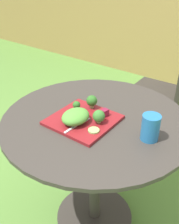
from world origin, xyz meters
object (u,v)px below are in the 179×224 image
object	(u,v)px
drinking_glass	(150,129)
patio_chair	(171,86)
salad_plate	(83,120)
fork	(79,123)

from	to	relation	value
drinking_glass	patio_chair	bearing A→B (deg)	104.81
patio_chair	salad_plate	size ratio (longest dim) A/B	3.28
patio_chair	fork	bearing A→B (deg)	-92.03
patio_chair	salad_plate	world-z (taller)	patio_chair
drinking_glass	fork	distance (m)	0.30
patio_chair	salad_plate	distance (m)	1.01
patio_chair	drinking_glass	distance (m)	1.00
salad_plate	drinking_glass	bearing A→B (deg)	10.25
salad_plate	drinking_glass	world-z (taller)	drinking_glass
salad_plate	fork	bearing A→B (deg)	-73.37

